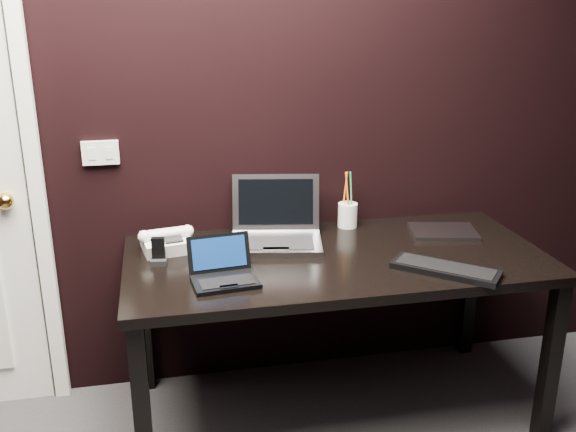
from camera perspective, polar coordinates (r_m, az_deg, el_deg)
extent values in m
plane|color=black|center=(2.79, -3.71, 9.88)|extent=(4.00, 0.00, 4.00)
cube|color=white|center=(2.83, -21.52, 3.05)|extent=(0.06, 0.05, 2.11)
sphere|color=gold|center=(2.84, -23.84, 1.20)|extent=(0.07, 0.07, 0.07)
cube|color=silver|center=(2.79, -16.33, 5.42)|extent=(0.15, 0.02, 0.10)
cube|color=silver|center=(2.79, -17.06, 5.32)|extent=(0.03, 0.01, 0.05)
cube|color=silver|center=(2.78, -15.62, 5.42)|extent=(0.03, 0.01, 0.05)
cube|color=black|center=(2.63, 4.32, -3.86)|extent=(1.70, 0.80, 0.04)
cube|color=black|center=(2.42, -12.84, -16.60)|extent=(0.06, 0.06, 0.70)
cube|color=black|center=(2.83, 22.30, -11.92)|extent=(0.06, 0.06, 0.70)
cube|color=black|center=(3.02, -12.74, -8.95)|extent=(0.06, 0.06, 0.70)
cube|color=black|center=(3.36, 15.80, -6.23)|extent=(0.06, 0.06, 0.70)
cube|color=black|center=(2.36, -5.58, -5.85)|extent=(0.25, 0.19, 0.02)
cube|color=black|center=(2.34, -5.49, -5.83)|extent=(0.20, 0.11, 0.00)
cube|color=black|center=(2.30, -5.26, -6.25)|extent=(0.07, 0.03, 0.00)
cube|color=black|center=(2.43, -6.16, -3.25)|extent=(0.24, 0.07, 0.14)
cube|color=#0A2250|center=(2.42, -6.14, -3.26)|extent=(0.21, 0.06, 0.11)
cube|color=#A0A0A5|center=(2.70, -1.07, -2.44)|extent=(0.42, 0.34, 0.03)
cube|color=black|center=(2.66, -1.07, -2.40)|extent=(0.33, 0.21, 0.00)
cube|color=#9B9BA0|center=(2.60, -1.07, -2.97)|extent=(0.11, 0.06, 0.00)
cube|color=#A0A1A6|center=(2.81, -1.09, 1.28)|extent=(0.39, 0.14, 0.24)
cube|color=black|center=(2.81, -1.09, 1.27)|extent=(0.33, 0.11, 0.19)
cube|color=black|center=(2.52, 13.83, -4.63)|extent=(0.40, 0.36, 0.02)
cube|color=black|center=(2.52, 13.85, -4.36)|extent=(0.35, 0.32, 0.00)
cube|color=#9B9CA1|center=(2.92, 13.64, -1.36)|extent=(0.32, 0.26, 0.02)
cube|color=silver|center=(2.69, -10.76, -2.43)|extent=(0.21, 0.20, 0.08)
cylinder|color=silver|center=(2.66, -10.78, -1.57)|extent=(0.18, 0.07, 0.04)
sphere|color=white|center=(2.65, -12.65, -1.80)|extent=(0.06, 0.06, 0.05)
sphere|color=white|center=(2.68, -8.92, -1.33)|extent=(0.06, 0.06, 0.05)
cube|color=black|center=(2.64, -10.16, -2.04)|extent=(0.08, 0.06, 0.01)
cube|color=black|center=(2.57, -11.44, -3.02)|extent=(0.05, 0.03, 0.11)
cube|color=black|center=(2.57, -11.42, -4.03)|extent=(0.07, 0.05, 0.02)
cylinder|color=white|center=(2.93, 5.32, 0.08)|extent=(0.10, 0.10, 0.11)
cylinder|color=orange|center=(2.90, 5.11, 2.41)|extent=(0.02, 0.03, 0.16)
cylinder|color=#227E3E|center=(2.89, 5.62, 2.32)|extent=(0.01, 0.03, 0.17)
cylinder|color=black|center=(2.91, 5.45, 2.43)|extent=(0.01, 0.02, 0.17)
cylinder|color=#F04D16|center=(2.88, 5.28, 2.29)|extent=(0.02, 0.04, 0.16)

